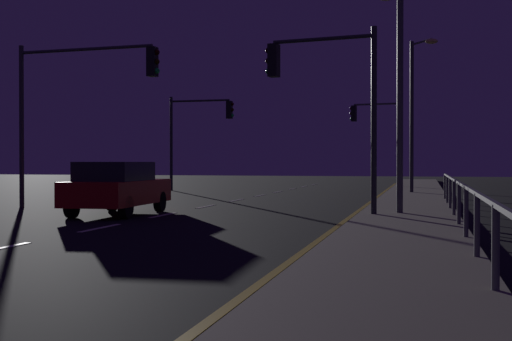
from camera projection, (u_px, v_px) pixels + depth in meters
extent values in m
plane|color=black|center=(170.00, 214.00, 20.41)|extent=(112.00, 112.00, 0.00)
cube|color=gray|center=(408.00, 216.00, 18.72)|extent=(2.71, 77.00, 0.14)
cube|color=silver|center=(100.00, 228.00, 16.04)|extent=(0.14, 2.00, 0.01)
cube|color=silver|center=(163.00, 215.00, 19.92)|extent=(0.14, 2.00, 0.01)
cube|color=silver|center=(206.00, 206.00, 23.80)|extent=(0.14, 2.00, 0.01)
cube|color=silver|center=(237.00, 200.00, 27.69)|extent=(0.14, 2.00, 0.01)
cube|color=silver|center=(260.00, 196.00, 31.57)|extent=(0.14, 2.00, 0.01)
cube|color=silver|center=(278.00, 192.00, 35.45)|extent=(0.14, 2.00, 0.01)
cube|color=silver|center=(292.00, 189.00, 39.33)|extent=(0.14, 2.00, 0.01)
cube|color=silver|center=(304.00, 186.00, 43.21)|extent=(0.14, 2.00, 0.01)
cube|color=silver|center=(314.00, 184.00, 47.09)|extent=(0.14, 2.00, 0.01)
cube|color=gold|center=(365.00, 206.00, 23.96)|extent=(0.14, 53.00, 0.01)
cube|color=#B71414|center=(118.00, 192.00, 20.18)|extent=(2.04, 4.48, 0.70)
cube|color=#1E2328|center=(115.00, 171.00, 19.93)|extent=(1.72, 2.54, 0.55)
cylinder|color=black|center=(112.00, 201.00, 21.72)|extent=(0.25, 0.65, 0.64)
cylinder|color=black|center=(160.00, 201.00, 21.42)|extent=(0.25, 0.65, 0.64)
cylinder|color=black|center=(72.00, 207.00, 18.96)|extent=(0.25, 0.65, 0.64)
cylinder|color=black|center=(126.00, 207.00, 18.65)|extent=(0.25, 0.65, 0.64)
cylinder|color=#38383D|center=(398.00, 143.00, 39.95)|extent=(0.16, 0.16, 5.12)
cylinder|color=#4C4C51|center=(376.00, 104.00, 40.41)|extent=(2.64, 0.47, 0.11)
cube|color=black|center=(354.00, 114.00, 40.91)|extent=(0.32, 0.38, 0.95)
sphere|color=black|center=(351.00, 109.00, 40.96)|extent=(0.20, 0.20, 0.20)
sphere|color=black|center=(351.00, 114.00, 40.96)|extent=(0.20, 0.20, 0.20)
sphere|color=#19D84C|center=(351.00, 119.00, 40.97)|extent=(0.20, 0.20, 0.20)
cylinder|color=#38383D|center=(22.00, 127.00, 23.45)|extent=(0.16, 0.16, 5.58)
cylinder|color=#38383D|center=(85.00, 49.00, 22.67)|extent=(4.98, 0.41, 0.11)
cube|color=black|center=(152.00, 62.00, 21.93)|extent=(0.30, 0.36, 0.95)
sphere|color=black|center=(157.00, 52.00, 21.88)|extent=(0.20, 0.20, 0.20)
sphere|color=black|center=(157.00, 62.00, 21.88)|extent=(0.20, 0.20, 0.20)
sphere|color=#19D84C|center=(157.00, 71.00, 21.89)|extent=(0.20, 0.20, 0.20)
cylinder|color=#2D3033|center=(374.00, 120.00, 18.62)|extent=(0.16, 0.16, 5.14)
cylinder|color=#2D3033|center=(323.00, 39.00, 19.14)|extent=(2.92, 0.51, 0.11)
cube|color=black|center=(274.00, 61.00, 19.69)|extent=(0.32, 0.38, 0.95)
sphere|color=black|center=(269.00, 51.00, 19.74)|extent=(0.20, 0.20, 0.20)
sphere|color=black|center=(269.00, 61.00, 19.75)|extent=(0.20, 0.20, 0.20)
sphere|color=#19D84C|center=(269.00, 71.00, 19.75)|extent=(0.20, 0.20, 0.20)
cylinder|color=#2D3033|center=(171.00, 144.00, 37.29)|extent=(0.16, 0.16, 5.14)
cylinder|color=#2D3033|center=(200.00, 101.00, 36.82)|extent=(3.35, 0.19, 0.11)
cube|color=black|center=(229.00, 110.00, 36.38)|extent=(0.29, 0.35, 0.95)
sphere|color=black|center=(232.00, 104.00, 36.34)|extent=(0.20, 0.20, 0.20)
sphere|color=black|center=(232.00, 110.00, 36.34)|extent=(0.20, 0.20, 0.20)
sphere|color=#19D84C|center=(232.00, 115.00, 36.35)|extent=(0.20, 0.20, 0.20)
cylinder|color=#38383D|center=(412.00, 117.00, 32.10)|extent=(0.18, 0.18, 7.12)
cylinder|color=#4C4C51|center=(422.00, 42.00, 31.33)|extent=(0.97, 1.33, 0.10)
ellipsoid|color=#F9D172|center=(432.00, 41.00, 30.61)|extent=(0.56, 0.36, 0.24)
cylinder|color=#4C4C51|center=(400.00, 92.00, 19.07)|extent=(0.18, 0.18, 6.77)
cylinder|color=#59595E|center=(496.00, 247.00, 7.55)|extent=(0.09, 0.09, 0.95)
cylinder|color=#59595E|center=(477.00, 225.00, 10.23)|extent=(0.09, 0.09, 0.95)
cylinder|color=#59595E|center=(466.00, 212.00, 12.91)|extent=(0.09, 0.09, 0.95)
cylinder|color=#59595E|center=(459.00, 203.00, 15.59)|extent=(0.09, 0.09, 0.95)
cylinder|color=#59595E|center=(454.00, 197.00, 18.28)|extent=(0.09, 0.09, 0.95)
cylinder|color=#59595E|center=(450.00, 193.00, 20.96)|extent=(0.09, 0.09, 0.95)
cylinder|color=#59595E|center=(447.00, 189.00, 23.64)|extent=(0.09, 0.09, 0.95)
cylinder|color=#59595E|center=(445.00, 186.00, 26.32)|extent=(0.09, 0.09, 0.95)
cube|color=slate|center=(466.00, 187.00, 12.90)|extent=(0.06, 27.64, 0.06)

